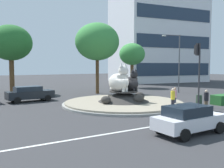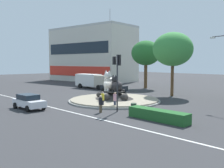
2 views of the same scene
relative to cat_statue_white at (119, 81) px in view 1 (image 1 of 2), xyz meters
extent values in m
plane|color=#333335|center=(0.59, 0.21, -2.27)|extent=(160.00, 160.00, 0.00)
cube|color=silver|center=(0.59, -7.68, -2.27)|extent=(112.00, 0.20, 0.01)
cylinder|color=gray|center=(0.59, 0.21, -2.18)|extent=(11.42, 11.42, 0.18)
cylinder|color=gray|center=(0.59, 0.21, -2.02)|extent=(10.97, 10.97, 0.15)
cone|color=#33302D|center=(0.59, 0.21, -1.45)|extent=(4.79, 4.79, 1.00)
cylinder|color=#33302D|center=(0.59, 0.21, -1.01)|extent=(2.64, 2.64, 0.12)
ellipsoid|color=#33302D|center=(2.40, 0.10, -1.55)|extent=(0.99, 0.87, 0.79)
ellipsoid|color=#33302D|center=(0.47, 2.41, -1.72)|extent=(0.56, 0.54, 0.45)
ellipsoid|color=#33302D|center=(-1.62, -0.32, -1.60)|extent=(0.87, 0.88, 0.70)
ellipsoid|color=#33302D|center=(1.04, -1.54, -1.55)|extent=(1.00, 0.80, 0.80)
ellipsoid|color=silver|center=(-0.03, 0.12, -0.13)|extent=(1.84, 2.48, 1.63)
cylinder|color=silver|center=(0.06, -0.32, 0.05)|extent=(1.25, 1.25, 1.02)
sphere|color=silver|center=(0.09, -0.48, 0.94)|extent=(0.90, 0.90, 0.90)
torus|color=silver|center=(0.14, 1.09, -0.78)|extent=(1.11, 1.11, 0.20)
cone|color=silver|center=(0.33, -0.43, 1.46)|extent=(0.43, 0.43, 0.37)
cone|color=silver|center=(-0.15, -0.53, 1.46)|extent=(0.43, 0.43, 0.37)
cylinder|color=silver|center=(0.31, -0.64, -0.74)|extent=(0.29, 0.29, 0.41)
cylinder|color=silver|center=(-0.05, -0.72, -0.74)|extent=(0.29, 0.29, 0.41)
ellipsoid|color=black|center=(1.22, 0.01, -0.30)|extent=(1.42, 1.96, 1.30)
cylinder|color=black|center=(1.28, -0.34, -0.15)|extent=(0.98, 0.98, 0.81)
sphere|color=black|center=(1.30, -0.47, 0.56)|extent=(0.72, 0.72, 0.72)
torus|color=black|center=(1.38, 0.78, -0.82)|extent=(0.92, 0.92, 0.16)
cone|color=black|center=(1.49, -0.44, 0.98)|extent=(0.34, 0.34, 0.29)
cone|color=black|center=(1.10, -0.50, 0.98)|extent=(0.34, 0.34, 0.29)
cylinder|color=black|center=(1.47, -0.61, -0.78)|extent=(0.23, 0.23, 0.33)
cylinder|color=black|center=(1.18, -0.66, -0.78)|extent=(0.23, 0.23, 0.33)
cylinder|color=#2D2D33|center=(5.57, -4.31, 0.54)|extent=(0.14, 0.14, 5.62)
cube|color=black|center=(5.58, -4.09, 2.82)|extent=(0.33, 0.26, 1.05)
sphere|color=#360606|center=(5.59, -4.01, 3.14)|extent=(0.18, 0.18, 0.18)
sphere|color=orange|center=(5.59, -4.01, 2.82)|extent=(0.18, 0.18, 0.18)
sphere|color=black|center=(5.59, -4.01, 2.51)|extent=(0.18, 0.18, 0.18)
cube|color=black|center=(5.12, -4.29, 2.77)|extent=(0.22, 0.29, 0.80)
cube|color=silver|center=(26.78, 25.30, 14.96)|extent=(20.97, 15.88, 34.47)
cube|color=#233347|center=(25.84, 18.67, 0.60)|extent=(17.96, 2.66, 2.61)
cube|color=#233347|center=(25.84, 18.67, 6.34)|extent=(17.96, 2.66, 2.61)
cube|color=#233347|center=(25.84, 18.67, 12.09)|extent=(17.96, 2.66, 2.61)
cylinder|color=brown|center=(2.85, 9.74, -0.03)|extent=(0.44, 0.44, 4.48)
ellipsoid|color=#3D8E42|center=(2.85, 9.74, 4.49)|extent=(5.70, 5.70, 4.85)
cylinder|color=brown|center=(12.07, 14.81, -0.35)|extent=(0.56, 0.56, 3.85)
ellipsoid|color=#3D8E42|center=(12.07, 14.81, 3.29)|extent=(4.28, 4.28, 3.64)
cylinder|color=brown|center=(-6.69, 15.67, -0.04)|extent=(0.61, 0.61, 4.46)
ellipsoid|color=#286B2D|center=(-6.69, 15.67, 4.36)|extent=(5.43, 5.43, 4.62)
cylinder|color=#4C4C51|center=(12.80, 5.01, 1.61)|extent=(0.16, 0.16, 7.77)
cylinder|color=#4C4C51|center=(11.65, 5.27, 5.40)|extent=(2.32, 0.63, 0.10)
cube|color=silver|center=(10.51, 5.54, 5.30)|extent=(0.50, 0.24, 0.16)
cylinder|color=black|center=(2.90, -3.85, -1.87)|extent=(0.27, 0.27, 0.81)
cylinder|color=yellow|center=(2.90, -3.85, -1.11)|extent=(0.36, 0.36, 0.71)
sphere|color=beige|center=(2.90, -3.85, -0.64)|extent=(0.23, 0.23, 0.23)
cylinder|color=brown|center=(4.74, -5.77, -1.88)|extent=(0.28, 0.28, 0.79)
cylinder|color=black|center=(4.74, -5.77, -1.14)|extent=(0.37, 0.37, 0.69)
sphere|color=beige|center=(4.74, -5.77, -0.68)|extent=(0.23, 0.23, 0.23)
cylinder|color=#33384C|center=(3.96, -3.03, -1.88)|extent=(0.25, 0.25, 0.80)
cylinder|color=pink|center=(3.96, -3.03, -1.13)|extent=(0.34, 0.34, 0.69)
sphere|color=tan|center=(3.96, -3.03, -0.67)|extent=(0.23, 0.23, 0.23)
cube|color=silver|center=(-1.87, -9.89, -1.62)|extent=(4.18, 1.84, 0.68)
cube|color=#19232D|center=(-2.08, -9.90, -1.01)|extent=(2.35, 1.59, 0.54)
cylinder|color=black|center=(-0.52, -8.99, -1.95)|extent=(0.64, 0.23, 0.64)
cylinder|color=black|center=(-0.49, -10.75, -1.95)|extent=(0.64, 0.23, 0.64)
cylinder|color=black|center=(-3.26, -9.04, -1.95)|extent=(0.64, 0.23, 0.64)
cylinder|color=black|center=(-3.23, -10.80, -1.95)|extent=(0.64, 0.23, 0.64)
cube|color=black|center=(-6.39, 6.95, -1.57)|extent=(4.75, 2.08, 0.77)
cube|color=#19232D|center=(-6.63, 6.93, -0.95)|extent=(2.70, 1.72, 0.47)
cylinder|color=black|center=(-4.94, 7.93, -1.95)|extent=(0.65, 0.27, 0.64)
cylinder|color=black|center=(-4.81, 6.20, -1.95)|extent=(0.65, 0.27, 0.64)
cylinder|color=black|center=(-7.98, 7.69, -1.95)|extent=(0.65, 0.27, 0.64)
cylinder|color=black|center=(-7.85, 5.97, -1.95)|extent=(0.65, 0.27, 0.64)
cylinder|color=#2D4233|center=(6.85, -3.32, -1.82)|extent=(0.56, 0.56, 0.90)
camera|label=1|loc=(-12.37, -19.12, 1.42)|focal=40.01mm
camera|label=2|loc=(22.82, -21.73, 2.60)|focal=40.29mm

